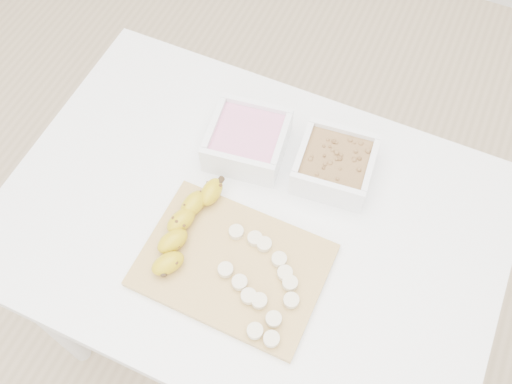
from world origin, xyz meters
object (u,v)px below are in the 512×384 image
at_px(table, 250,239).
at_px(banana, 185,227).
at_px(bowl_yogurt, 248,140).
at_px(cutting_board, 233,265).
at_px(bowl_granola, 335,164).

relative_size(table, banana, 4.49).
distance_m(table, bowl_yogurt, 0.21).
bearing_deg(table, banana, -139.66).
xyz_separation_m(table, cutting_board, (0.01, -0.11, 0.10)).
bearing_deg(cutting_board, bowl_granola, 69.80).
bearing_deg(bowl_yogurt, banana, -96.15).
xyz_separation_m(table, bowl_yogurt, (-0.07, 0.15, 0.13)).
bearing_deg(table, cutting_board, -82.80).
bearing_deg(bowl_yogurt, bowl_granola, 5.72).
xyz_separation_m(bowl_granola, banana, (-0.21, -0.25, -0.00)).
distance_m(bowl_yogurt, banana, 0.23).
relative_size(bowl_yogurt, banana, 0.80).
height_order(bowl_granola, banana, bowl_granola).
bearing_deg(bowl_granola, bowl_yogurt, -174.28).
height_order(bowl_yogurt, cutting_board, bowl_yogurt).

